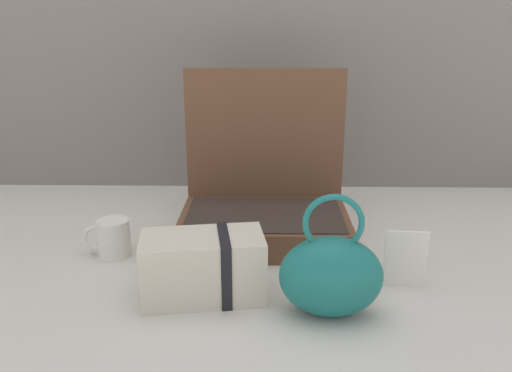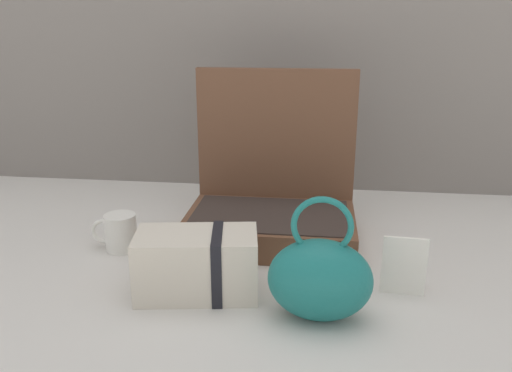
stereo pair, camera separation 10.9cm
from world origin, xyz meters
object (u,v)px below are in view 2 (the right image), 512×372
coffee_mug (120,232)px  info_card_left (404,266)px  open_suitcase (272,200)px  teal_pouch_handbag (320,278)px  cream_toiletry_bag (199,264)px

coffee_mug → info_card_left: size_ratio=0.90×
open_suitcase → teal_pouch_handbag: open_suitcase is taller
open_suitcase → coffee_mug: size_ratio=3.74×
info_card_left → cream_toiletry_bag: bearing=-169.4°
cream_toiletry_bag → coffee_mug: 0.29m
open_suitcase → teal_pouch_handbag: (0.12, -0.38, -0.01)m
open_suitcase → cream_toiletry_bag: open_suitcase is taller
teal_pouch_handbag → info_card_left: size_ratio=1.95×
open_suitcase → coffee_mug: bearing=-158.7°
cream_toiletry_bag → teal_pouch_handbag: bearing=-14.8°
cream_toiletry_bag → coffee_mug: bearing=142.6°
teal_pouch_handbag → info_card_left: teal_pouch_handbag is taller
open_suitcase → coffee_mug: 0.38m
open_suitcase → cream_toiletry_bag: bearing=-110.1°
teal_pouch_handbag → cream_toiletry_bag: 0.25m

